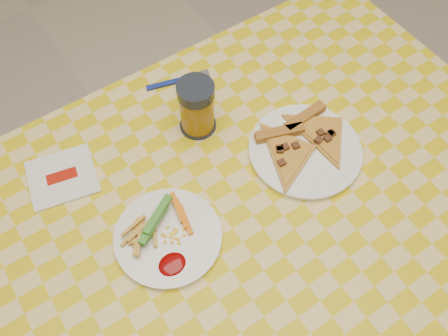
{
  "coord_description": "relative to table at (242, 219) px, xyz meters",
  "views": [
    {
      "loc": [
        -0.3,
        -0.38,
        1.66
      ],
      "look_at": [
        0.01,
        0.08,
        0.78
      ],
      "focal_mm": 40.0,
      "sensor_mm": 36.0,
      "label": 1
    }
  ],
  "objects": [
    {
      "name": "ground",
      "position": [
        0.0,
        0.0,
        -0.68
      ],
      "size": [
        8.0,
        8.0,
        0.0
      ],
      "primitive_type": "plane",
      "color": "beige",
      "rests_on": "ground"
    },
    {
      "name": "table",
      "position": [
        0.0,
        0.0,
        0.0
      ],
      "size": [
        1.28,
        0.88,
        0.76
      ],
      "color": "white",
      "rests_on": "ground"
    },
    {
      "name": "plate_left",
      "position": [
        -0.17,
        0.02,
        0.08
      ],
      "size": [
        0.26,
        0.26,
        0.01
      ],
      "primitive_type": "cylinder",
      "rotation": [
        0.0,
        0.0,
        -0.32
      ],
      "color": "white",
      "rests_on": "table"
    },
    {
      "name": "plate_right",
      "position": [
        0.18,
        0.03,
        0.08
      ],
      "size": [
        0.28,
        0.28,
        0.01
      ],
      "primitive_type": "cylinder",
      "rotation": [
        0.0,
        0.0,
        0.19
      ],
      "color": "white",
      "rests_on": "table"
    },
    {
      "name": "fries_veggies",
      "position": [
        -0.18,
        0.03,
        0.1
      ],
      "size": [
        0.16,
        0.15,
        0.04
      ],
      "color": "gold",
      "rests_on": "plate_left"
    },
    {
      "name": "pizza_slices",
      "position": [
        0.19,
        0.04,
        0.09
      ],
      "size": [
        0.27,
        0.24,
        0.02
      ],
      "color": "gold",
      "rests_on": "plate_right"
    },
    {
      "name": "drink_glass",
      "position": [
        0.03,
        0.22,
        0.14
      ],
      "size": [
        0.08,
        0.08,
        0.13
      ],
      "color": "black",
      "rests_on": "table"
    },
    {
      "name": "napkin",
      "position": [
        -0.28,
        0.26,
        0.08
      ],
      "size": [
        0.16,
        0.16,
        0.01
      ],
      "rotation": [
        0.0,
        0.0,
        -0.22
      ],
      "color": "white",
      "rests_on": "table"
    },
    {
      "name": "fork",
      "position": [
        0.06,
        0.36,
        0.08
      ],
      "size": [
        0.15,
        0.06,
        0.01
      ],
      "rotation": [
        0.0,
        0.0,
        -0.27
      ],
      "color": "navy",
      "rests_on": "table"
    }
  ]
}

